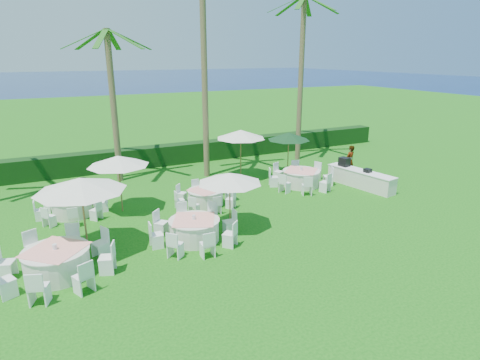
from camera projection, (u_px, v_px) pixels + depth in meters
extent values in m
plane|color=#0F550E|center=(234.00, 246.00, 14.21)|extent=(120.00, 120.00, 0.00)
cube|color=black|center=(150.00, 157.00, 24.31)|extent=(34.00, 1.00, 1.20)
plane|color=#061544|center=(62.00, 82.00, 101.61)|extent=(260.00, 260.00, 0.00)
cylinder|color=silver|center=(57.00, 263.00, 12.25)|extent=(1.91, 1.91, 0.83)
cylinder|color=silver|center=(55.00, 250.00, 12.13)|extent=(1.99, 1.99, 0.03)
cube|color=#FE9C8F|center=(55.00, 249.00, 12.12)|extent=(2.18, 2.18, 0.01)
cylinder|color=silver|center=(55.00, 247.00, 12.09)|extent=(0.13, 0.13, 0.18)
cube|color=white|center=(100.00, 243.00, 13.33)|extent=(0.61, 0.61, 0.99)
cube|color=white|center=(71.00, 239.00, 13.64)|extent=(0.60, 0.60, 0.99)
cube|color=white|center=(34.00, 246.00, 13.13)|extent=(0.61, 0.61, 0.99)
cube|color=white|center=(6.00, 263.00, 12.08)|extent=(0.60, 0.60, 0.99)
cube|color=white|center=(5.00, 281.00, 11.13)|extent=(0.61, 0.61, 0.99)
cube|color=white|center=(38.00, 287.00, 10.81)|extent=(0.60, 0.60, 0.99)
cube|color=white|center=(83.00, 277.00, 11.33)|extent=(0.61, 0.61, 0.99)
cube|color=white|center=(107.00, 258.00, 12.37)|extent=(0.60, 0.60, 0.99)
cylinder|color=silver|center=(194.00, 230.00, 14.60)|extent=(1.79, 1.79, 0.78)
cylinder|color=silver|center=(194.00, 220.00, 14.48)|extent=(1.86, 1.86, 0.03)
cube|color=#FE9C8F|center=(194.00, 219.00, 14.47)|extent=(1.91, 1.91, 0.01)
cylinder|color=silver|center=(194.00, 217.00, 14.45)|extent=(0.12, 0.12, 0.17)
cube|color=white|center=(210.00, 215.00, 15.82)|extent=(0.61, 0.61, 0.93)
cube|color=white|center=(183.00, 215.00, 15.79)|extent=(0.45, 0.45, 0.93)
cube|color=white|center=(161.00, 223.00, 15.05)|extent=(0.61, 0.61, 0.93)
cube|color=white|center=(156.00, 235.00, 14.03)|extent=(0.45, 0.45, 0.93)
cube|color=white|center=(175.00, 244.00, 13.33)|extent=(0.61, 0.61, 0.93)
cube|color=white|center=(207.00, 244.00, 13.36)|extent=(0.45, 0.45, 0.93)
cube|color=white|center=(230.00, 234.00, 14.10)|extent=(0.61, 0.61, 0.93)
cube|color=white|center=(230.00, 222.00, 15.12)|extent=(0.45, 0.45, 0.93)
cylinder|color=silver|center=(72.00, 208.00, 16.87)|extent=(1.59, 1.59, 0.69)
cylinder|color=silver|center=(71.00, 200.00, 16.77)|extent=(1.65, 1.65, 0.03)
cube|color=#FE9C8F|center=(71.00, 199.00, 16.76)|extent=(1.70, 1.70, 0.01)
cylinder|color=silver|center=(71.00, 197.00, 16.73)|extent=(0.11, 0.11, 0.15)
cube|color=white|center=(93.00, 197.00, 17.95)|extent=(0.54, 0.54, 0.83)
cube|color=white|center=(71.00, 197.00, 17.94)|extent=(0.40, 0.40, 0.83)
cube|color=white|center=(50.00, 202.00, 17.29)|extent=(0.54, 0.54, 0.83)
cube|color=white|center=(40.00, 210.00, 16.38)|extent=(0.40, 0.40, 0.83)
cube|color=white|center=(49.00, 217.00, 15.75)|extent=(0.54, 0.54, 0.83)
cube|color=white|center=(73.00, 217.00, 15.77)|extent=(0.40, 0.40, 0.83)
cube|color=white|center=(96.00, 210.00, 16.41)|extent=(0.54, 0.54, 0.83)
cube|color=white|center=(103.00, 202.00, 17.32)|extent=(0.40, 0.40, 0.83)
cylinder|color=silver|center=(206.00, 198.00, 18.09)|extent=(1.55, 1.55, 0.67)
cylinder|color=silver|center=(205.00, 190.00, 17.98)|extent=(1.61, 1.61, 0.03)
cube|color=#FE9C8F|center=(205.00, 190.00, 17.98)|extent=(1.63, 1.63, 0.01)
cylinder|color=silver|center=(205.00, 188.00, 17.95)|extent=(0.11, 0.11, 0.14)
cube|color=white|center=(230.00, 192.00, 18.57)|extent=(0.38, 0.38, 0.81)
cube|color=white|center=(216.00, 188.00, 19.16)|extent=(0.53, 0.53, 0.81)
cube|color=white|center=(197.00, 188.00, 19.11)|extent=(0.38, 0.38, 0.81)
cube|color=white|center=(182.00, 193.00, 18.45)|extent=(0.53, 0.53, 0.81)
cube|color=white|center=(180.00, 200.00, 17.57)|extent=(0.38, 0.38, 0.81)
cube|color=white|center=(194.00, 205.00, 16.98)|extent=(0.53, 0.53, 0.81)
cube|color=white|center=(216.00, 205.00, 17.02)|extent=(0.38, 0.38, 0.81)
cube|color=white|center=(231.00, 199.00, 17.68)|extent=(0.53, 0.53, 0.81)
cylinder|color=silver|center=(301.00, 178.00, 20.70)|extent=(1.83, 1.83, 0.79)
cylinder|color=silver|center=(301.00, 171.00, 20.58)|extent=(1.90, 1.90, 0.03)
cube|color=#FE9C8F|center=(301.00, 170.00, 20.57)|extent=(2.09, 2.09, 0.01)
cylinder|color=silver|center=(301.00, 169.00, 20.55)|extent=(0.13, 0.13, 0.17)
cube|color=white|center=(316.00, 171.00, 21.69)|extent=(0.58, 0.58, 0.95)
cube|color=white|center=(296.00, 169.00, 22.04)|extent=(0.58, 0.58, 0.95)
cube|color=white|center=(279.00, 172.00, 21.58)|extent=(0.58, 0.58, 0.95)
cube|color=white|center=(274.00, 177.00, 20.60)|extent=(0.58, 0.58, 0.95)
cube|color=white|center=(285.00, 183.00, 19.66)|extent=(0.58, 0.58, 0.95)
cube|color=white|center=(307.00, 185.00, 19.31)|extent=(0.58, 0.58, 0.95)
cube|color=white|center=(325.00, 183.00, 19.77)|extent=(0.58, 0.58, 0.95)
cube|color=white|center=(328.00, 176.00, 20.75)|extent=(0.58, 0.58, 0.95)
cylinder|color=brown|center=(84.00, 217.00, 13.46)|extent=(0.06, 0.06, 2.56)
cone|color=silver|center=(80.00, 185.00, 13.11)|extent=(2.97, 2.97, 0.46)
sphere|color=brown|center=(80.00, 180.00, 13.06)|extent=(0.10, 0.10, 0.10)
cylinder|color=brown|center=(230.00, 203.00, 15.32)|extent=(0.05, 0.05, 2.19)
cone|color=silver|center=(230.00, 178.00, 15.03)|extent=(2.46, 2.46, 0.39)
sphere|color=brown|center=(230.00, 174.00, 14.99)|extent=(0.09, 0.09, 0.09)
cylinder|color=brown|center=(120.00, 185.00, 17.07)|extent=(0.06, 0.06, 2.38)
cone|color=silver|center=(118.00, 161.00, 16.75)|extent=(2.57, 2.57, 0.43)
sphere|color=brown|center=(118.00, 157.00, 16.71)|extent=(0.10, 0.10, 0.10)
cylinder|color=brown|center=(241.00, 155.00, 21.85)|extent=(0.06, 0.06, 2.56)
cone|color=silver|center=(241.00, 134.00, 21.51)|extent=(2.67, 2.67, 0.46)
sphere|color=brown|center=(241.00, 131.00, 21.46)|extent=(0.10, 0.10, 0.10)
cylinder|color=brown|center=(288.00, 155.00, 22.44)|extent=(0.06, 0.06, 2.32)
cone|color=black|center=(289.00, 136.00, 22.13)|extent=(2.35, 2.35, 0.42)
sphere|color=brown|center=(289.00, 134.00, 22.09)|extent=(0.09, 0.09, 0.09)
cube|color=silver|center=(361.00, 179.00, 20.51)|extent=(1.41, 3.76, 0.83)
cube|color=white|center=(361.00, 171.00, 20.38)|extent=(1.47, 3.82, 0.04)
cube|color=black|center=(344.00, 162.00, 21.16)|extent=(0.50, 0.58, 0.46)
cube|color=black|center=(368.00, 170.00, 20.07)|extent=(0.38, 0.38, 0.18)
imported|color=gray|center=(350.00, 161.00, 22.26)|extent=(0.72, 0.57, 1.73)
cylinder|color=brown|center=(114.00, 108.00, 20.56)|extent=(0.32, 0.32, 7.74)
cube|color=#195214|center=(129.00, 39.00, 20.12)|extent=(2.22, 0.54, 1.00)
cube|color=#195214|center=(113.00, 40.00, 20.60)|extent=(1.13, 2.14, 1.00)
cube|color=#195214|center=(91.00, 39.00, 20.03)|extent=(1.54, 1.93, 1.00)
cube|color=#195214|center=(84.00, 38.00, 18.98)|extent=(2.22, 0.54, 1.00)
cube|color=#195214|center=(101.00, 38.00, 18.51)|extent=(1.13, 2.14, 1.00)
cube|color=#195214|center=(124.00, 38.00, 19.07)|extent=(1.54, 1.93, 1.00)
cylinder|color=brown|center=(204.00, 71.00, 20.84)|extent=(0.32, 0.32, 11.44)
cylinder|color=brown|center=(301.00, 82.00, 24.74)|extent=(0.32, 0.32, 9.82)
cube|color=#195214|center=(322.00, 5.00, 23.64)|extent=(2.21, 0.82, 1.00)
cube|color=#195214|center=(307.00, 6.00, 24.42)|extent=(1.74, 1.77, 1.00)
cube|color=#195214|center=(290.00, 6.00, 24.20)|extent=(0.87, 2.20, 1.00)
cube|color=#195214|center=(286.00, 4.00, 23.21)|extent=(2.21, 0.82, 1.00)
cube|color=#195214|center=(301.00, 2.00, 22.43)|extent=(1.74, 1.77, 1.00)
cube|color=#195214|center=(319.00, 2.00, 22.64)|extent=(0.87, 2.20, 1.00)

